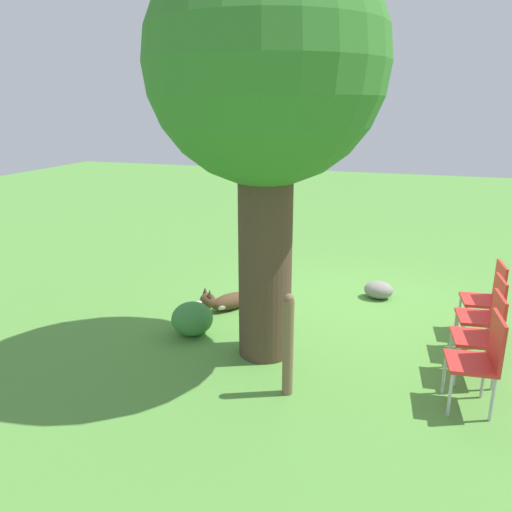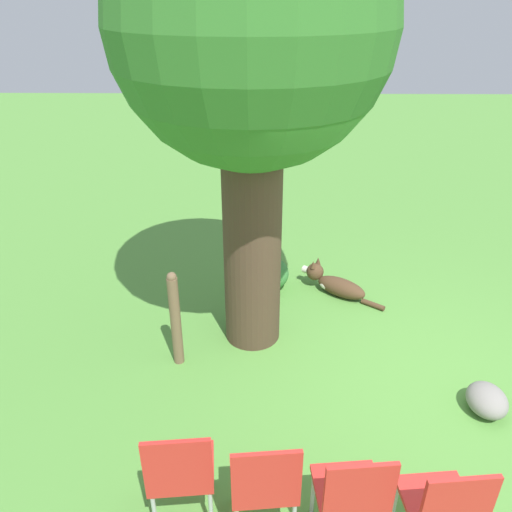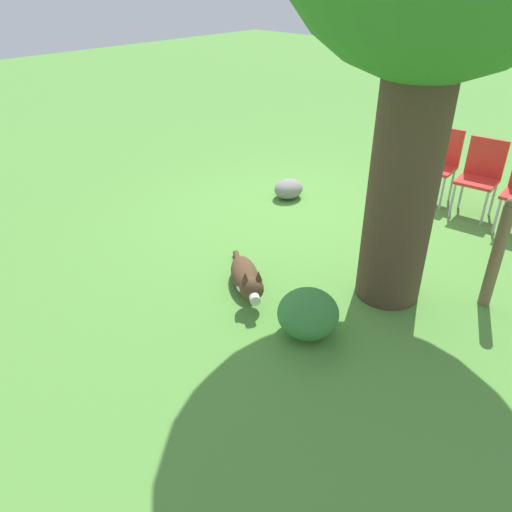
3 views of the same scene
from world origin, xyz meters
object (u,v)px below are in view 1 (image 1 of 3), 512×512
at_px(red_chair_2, 484,331).
at_px(fence_post, 288,344).
at_px(oak_tree, 266,75).
at_px(dog, 226,301).
at_px(red_chair_1, 487,311).
at_px(red_chair_0, 488,294).
at_px(red_chair_3, 482,356).

bearing_deg(red_chair_2, fence_post, 20.01).
distance_m(oak_tree, red_chair_2, 3.36).
height_order(dog, red_chair_1, red_chair_1).
bearing_deg(dog, red_chair_2, 110.59).
distance_m(dog, red_chair_0, 3.34).
xyz_separation_m(fence_post, red_chair_0, (-1.98, -2.00, 0.01)).
height_order(red_chair_0, red_chair_2, same).
bearing_deg(fence_post, red_chair_3, -169.96).
xyz_separation_m(dog, red_chair_1, (-3.23, 0.31, 0.41)).
bearing_deg(oak_tree, fence_post, 121.71).
distance_m(oak_tree, dog, 3.17).
height_order(dog, fence_post, fence_post).
relative_size(red_chair_0, red_chair_3, 1.00).
height_order(fence_post, red_chair_0, fence_post).
height_order(dog, red_chair_2, red_chair_2).
bearing_deg(fence_post, red_chair_2, -154.43).
distance_m(fence_post, red_chair_2, 2.02).
bearing_deg(red_chair_2, red_chair_1, -103.57).
height_order(red_chair_0, red_chair_3, same).
relative_size(fence_post, red_chair_1, 1.13).
bearing_deg(red_chair_0, red_chair_3, 76.43).
bearing_deg(oak_tree, red_chair_1, -163.72).
height_order(red_chair_1, red_chair_3, same).
height_order(oak_tree, red_chair_2, oak_tree).
bearing_deg(dog, oak_tree, 77.14).
distance_m(fence_post, red_chair_0, 2.81).
xyz_separation_m(dog, fence_post, (-1.33, 1.75, 0.40)).
relative_size(red_chair_0, red_chair_2, 1.00).
relative_size(red_chair_1, red_chair_3, 1.00).
distance_m(dog, red_chair_1, 3.27).
xyz_separation_m(fence_post, red_chair_3, (-1.74, -0.31, 0.01)).
relative_size(red_chair_2, red_chair_3, 1.00).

